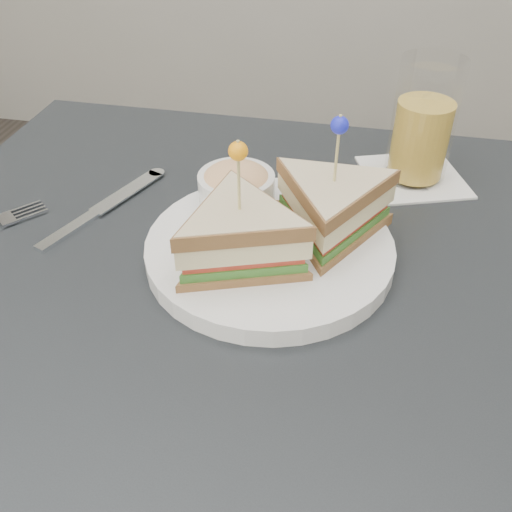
% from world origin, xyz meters
% --- Properties ---
extents(table, '(0.80, 0.80, 0.75)m').
position_xyz_m(table, '(0.00, 0.00, 0.67)').
color(table, black).
rests_on(table, ground).
extents(plate_meal, '(0.31, 0.30, 0.15)m').
position_xyz_m(plate_meal, '(0.02, 0.08, 0.79)').
color(plate_meal, white).
rests_on(plate_meal, table).
extents(cutlery_knife, '(0.09, 0.19, 0.01)m').
position_xyz_m(cutlery_knife, '(-0.20, 0.12, 0.75)').
color(cutlery_knife, silver).
rests_on(cutlery_knife, table).
extents(drink_set, '(0.15, 0.15, 0.15)m').
position_xyz_m(drink_set, '(0.16, 0.27, 0.82)').
color(drink_set, white).
rests_on(drink_set, table).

